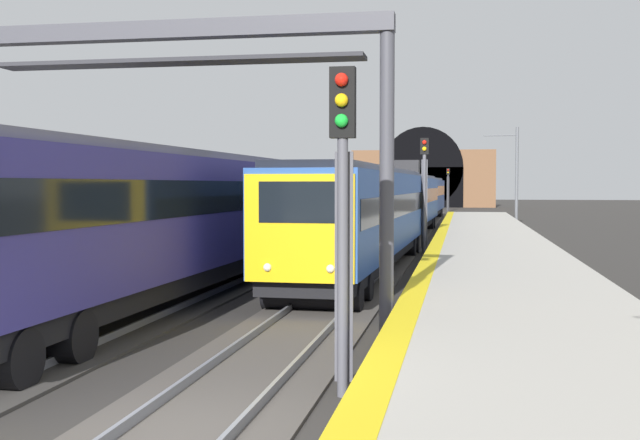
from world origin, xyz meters
TOP-DOWN VIEW (x-y plane):
  - ground_plane at (0.00, 0.00)m, footprint 320.00×320.00m
  - platform_right at (0.00, -4.60)m, footprint 112.00×4.63m
  - platform_right_edge_strip at (0.00, -2.53)m, footprint 112.00×0.50m
  - track_main_line at (0.00, 0.00)m, footprint 160.00×2.87m
  - train_main_approaching at (39.77, 0.00)m, footprint 62.06×3.29m
  - train_adjacent_platform at (28.81, 4.21)m, footprint 56.92×3.08m
  - railway_signal_near at (2.35, -1.74)m, footprint 0.39×0.38m
  - railway_signal_mid at (27.23, -1.74)m, footprint 0.39×0.38m
  - railway_signal_far at (83.91, -1.74)m, footprint 0.39×0.38m
  - overhead_signal_gantry at (5.66, 2.11)m, footprint 0.70×8.65m
  - tunnel_portal at (102.20, 2.11)m, footprint 2.30×20.04m
  - catenary_mast_far at (49.27, -7.26)m, footprint 0.22×2.50m

SIDE VIEW (x-z plane):
  - ground_plane at x=0.00m, z-range 0.00..0.00m
  - track_main_line at x=0.00m, z-range -0.06..0.15m
  - platform_right at x=0.00m, z-range 0.00..0.96m
  - platform_right_edge_strip at x=0.00m, z-range 0.96..0.96m
  - train_main_approaching at x=39.77m, z-range -0.19..4.51m
  - train_adjacent_platform at x=28.81m, z-range 0.29..4.38m
  - railway_signal_far at x=83.91m, z-range 0.44..5.53m
  - railway_signal_near at x=2.35m, z-range 0.53..5.48m
  - railway_signal_mid at x=27.23m, z-range 0.45..5.79m
  - catenary_mast_far at x=49.27m, z-range 0.13..7.48m
  - tunnel_portal at x=102.20m, z-range -1.56..9.67m
  - overhead_signal_gantry at x=5.66m, z-range 1.69..8.13m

